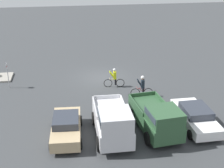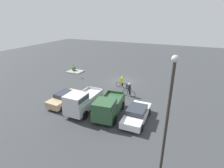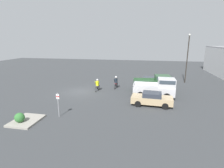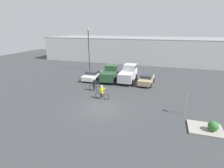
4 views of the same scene
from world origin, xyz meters
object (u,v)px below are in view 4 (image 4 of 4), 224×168
Objects in this scene: pickup_truck_1 at (129,73)px; shrub at (213,126)px; cyclist_0 at (102,92)px; lamppost at (89,46)px; pickup_truck_0 at (110,73)px; cyclist_1 at (95,84)px; sedan_0 at (93,75)px; fire_lane_sign at (186,101)px; sedan_1 at (146,79)px.

pickup_truck_1 is 6.04× the size of shrub.
lamppost is at bearing 120.08° from cyclist_0.
cyclist_0 is (1.48, -7.61, -0.30)m from pickup_truck_0.
pickup_truck_1 is 7.98m from cyclist_0.
shrub is at bearing -42.26° from lamppost.
cyclist_0 is 0.23× the size of lamppost.
cyclist_0 is at bearing -50.64° from cyclist_1.
cyclist_1 is 13.83m from shrub.
sedan_0 is at bearing -172.41° from pickup_truck_1.
shrub is (12.51, -5.90, -0.38)m from cyclist_1.
shrub is (1.87, -2.52, -0.82)m from fire_lane_sign.
pickup_truck_1 is 14.80m from shrub.
cyclist_1 is 12.37m from lamppost.
lamppost is at bearing 150.81° from pickup_truck_1.
pickup_truck_0 is 5.38m from cyclist_1.
lamppost reaches higher than pickup_truck_1.
cyclist_1 is at bearing -62.20° from lamppost.
cyclist_0 reaches higher than shrub.
shrub is (14.89, -10.75, -0.14)m from sedan_0.
shrub is at bearing -35.83° from sedan_0.
pickup_truck_1 reaches higher than cyclist_1.
lamppost is (-5.53, 10.48, 3.54)m from cyclist_1.
sedan_0 is 2.57× the size of cyclist_1.
sedan_1 reaches higher than sedan_0.
cyclist_1 is at bearing -119.90° from pickup_truck_1.
lamppost is at bearing 154.21° from sedan_1.
sedan_1 is at bearing 119.16° from fire_lane_sign.
cyclist_1 is (-1.85, 2.25, 0.10)m from cyclist_0.
sedan_0 is 2.84m from pickup_truck_0.
pickup_truck_1 reaches higher than fire_lane_sign.
pickup_truck_1 is 2.67× the size of cyclist_1.
pickup_truck_1 is at bearing 4.72° from pickup_truck_0.
fire_lane_sign reaches higher than shrub.
lamppost reaches higher than sedan_0.
cyclist_1 reaches higher than cyclist_0.
shrub is at bearing -42.87° from pickup_truck_0.
pickup_truck_1 is 1.11× the size of sedan_1.
sedan_1 is (8.40, 0.06, 0.03)m from sedan_0.
pickup_truck_1 is at bearing -29.19° from lamppost.
pickup_truck_0 is 6.24× the size of shrub.
cyclist_0 is (-1.37, -7.85, -0.40)m from pickup_truck_1.
pickup_truck_0 is 1.03× the size of pickup_truck_1.
sedan_0 is at bearing -169.49° from pickup_truck_0.
cyclist_0 is 2.91m from cyclist_1.
pickup_truck_0 is 8.49m from lamppost.
sedan_0 is 0.93× the size of pickup_truck_0.
fire_lane_sign is (13.02, -8.23, 0.67)m from sedan_0.
cyclist_1 is 2.26× the size of shrub.
fire_lane_sign is (10.26, -8.74, 0.23)m from pickup_truck_0.
sedan_1 is 5.44× the size of shrub.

